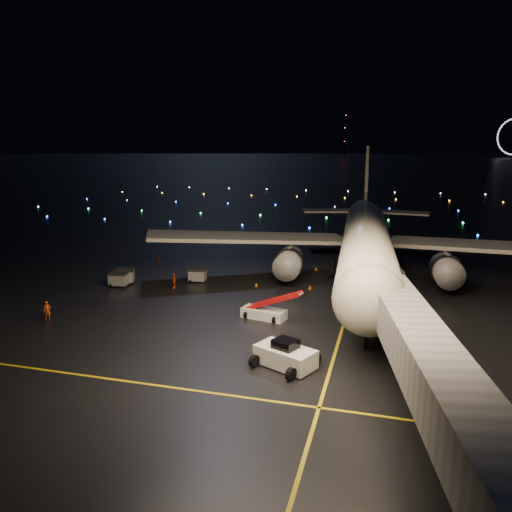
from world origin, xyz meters
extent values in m
plane|color=black|center=(0.00, 300.00, 0.00)|extent=(2000.00, 2000.00, 0.00)
cube|color=#D9BF0A|center=(12.00, 15.00, 0.01)|extent=(0.25, 80.00, 0.02)
cube|color=#D9BF0A|center=(-5.00, -10.00, 0.01)|extent=(60.00, 0.25, 0.02)
cube|color=silver|center=(8.49, -4.36, 1.12)|extent=(5.28, 4.19, 2.23)
imported|color=#E4521A|center=(-16.64, -0.18, 0.97)|extent=(0.84, 0.80, 1.94)
imported|color=#E4521A|center=(-9.21, 13.58, 0.90)|extent=(0.88, 1.14, 1.80)
cone|color=#FB6200|center=(6.83, 17.61, 0.23)|extent=(0.44, 0.44, 0.46)
cone|color=#FB6200|center=(6.14, 27.04, 0.26)|extent=(0.52, 0.52, 0.51)
cone|color=#FB6200|center=(0.21, 17.08, 0.22)|extent=(0.44, 0.44, 0.45)
cone|color=#FB6200|center=(-17.97, 27.13, 0.27)|extent=(0.55, 0.55, 0.54)
cylinder|color=black|center=(-60.00, 740.00, 32.00)|extent=(1.80, 1.80, 64.00)
cube|color=gray|center=(-7.55, 17.06, 0.88)|extent=(2.22, 1.67, 1.76)
cube|color=gray|center=(-16.15, 14.01, 0.95)|extent=(2.60, 2.18, 1.89)
cube|color=gray|center=(-16.16, 12.54, 0.91)|extent=(2.27, 1.69, 1.81)
camera|label=1|loc=(15.97, -40.17, 17.09)|focal=35.00mm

